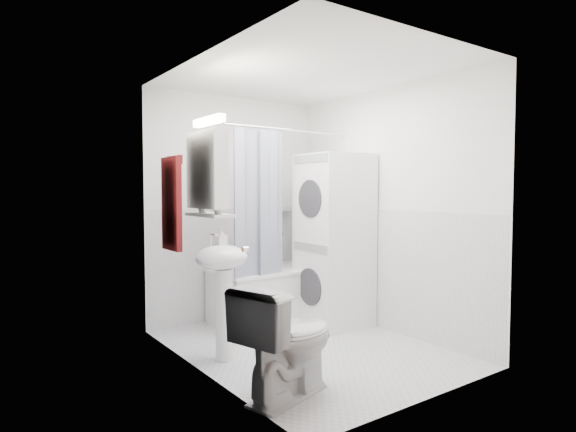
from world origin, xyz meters
TOP-DOWN VIEW (x-y plane):
  - floor at (0.00, 0.00)m, footprint 2.60×2.60m
  - room_walls at (0.00, 0.00)m, footprint 2.60×2.60m
  - wainscot at (0.00, 0.29)m, footprint 1.98×2.58m
  - door at (-0.95, -0.55)m, footprint 0.05×2.00m
  - bathtub at (0.36, 0.92)m, footprint 1.49×0.71m
  - tub_spout at (0.56, 1.25)m, footprint 0.04×0.12m
  - curtain_rod at (0.36, 0.63)m, footprint 1.67×0.02m
  - shower_curtain at (-0.10, 0.63)m, footprint 0.55×0.02m
  - sink at (-0.75, 0.15)m, footprint 0.44×0.37m
  - medicine_cabinet at (-0.90, 0.10)m, footprint 0.13×0.50m
  - shelf at (-0.89, 0.10)m, footprint 0.18×0.54m
  - shower_caddy at (0.61, 1.24)m, footprint 0.22×0.06m
  - towel at (-0.94, 0.75)m, footprint 0.07×0.35m
  - washer_dryer at (0.68, 0.43)m, footprint 0.66×0.65m
  - toilet at (-0.72, -0.72)m, footprint 0.87×0.63m
  - soap_pump at (-0.71, 0.25)m, footprint 0.08×0.17m
  - shelf_bottle at (-0.89, -0.05)m, footprint 0.07×0.18m
  - shelf_cup at (-0.89, 0.22)m, footprint 0.10×0.09m
  - shampoo_a at (0.35, 1.24)m, footprint 0.13×0.17m
  - shampoo_b at (0.47, 1.24)m, footprint 0.08×0.21m

SIDE VIEW (x-z plane):
  - floor at x=0.00m, z-range 0.00..0.00m
  - bathtub at x=0.36m, z-range 0.03..0.60m
  - toilet at x=-0.72m, z-range 0.00..0.76m
  - wainscot at x=0.00m, z-range -0.69..1.89m
  - sink at x=-0.75m, z-range 0.18..1.22m
  - washer_dryer at x=0.68m, z-range 0.00..1.76m
  - tub_spout at x=0.56m, z-range 0.87..0.91m
  - soap_pump at x=-0.71m, z-range 0.91..0.99m
  - door at x=-0.95m, z-range 0.00..2.00m
  - shower_caddy at x=0.61m, z-range 1.14..1.16m
  - shelf at x=-0.89m, z-range 1.19..1.21m
  - shampoo_b at x=0.47m, z-range 1.16..1.24m
  - shampoo_a at x=0.35m, z-range 1.16..1.29m
  - shelf_bottle at x=-0.89m, z-range 1.21..1.28m
  - shower_curtain at x=-0.10m, z-range 0.52..1.98m
  - shelf_cup at x=-0.89m, z-range 1.21..1.31m
  - towel at x=-0.94m, z-range 0.87..1.72m
  - room_walls at x=0.00m, z-range 0.19..2.79m
  - medicine_cabinet at x=-0.90m, z-range 1.21..1.92m
  - curtain_rod at x=0.36m, z-range 1.99..2.01m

